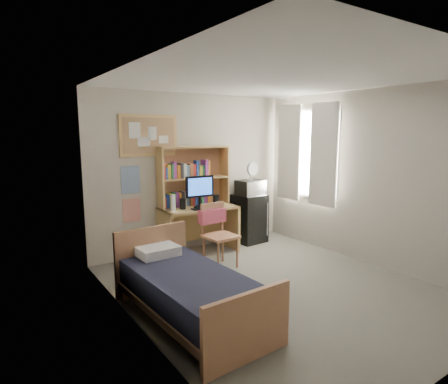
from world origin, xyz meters
TOP-DOWN VIEW (x-y plane):
  - floor at (0.00, 0.00)m, footprint 3.60×4.20m
  - ceiling at (0.00, 0.00)m, footprint 3.60×4.20m
  - wall_back at (0.00, 2.10)m, footprint 3.60×0.04m
  - wall_left at (-1.80, 0.00)m, footprint 0.04×4.20m
  - wall_right at (1.80, 0.00)m, footprint 0.04×4.20m
  - window_unit at (1.75, 1.20)m, footprint 0.10×1.40m
  - curtain_left at (1.72, 0.80)m, footprint 0.04×0.55m
  - curtain_right at (1.72, 1.60)m, footprint 0.04×0.55m
  - bulletin_board at (-0.78, 2.08)m, footprint 0.94×0.03m
  - poster_wave at (-1.10, 2.09)m, footprint 0.30×0.01m
  - poster_japan at (-1.10, 2.09)m, footprint 0.28×0.01m
  - desk at (-0.10, 1.77)m, footprint 1.27×0.69m
  - desk_chair at (-0.16, 1.02)m, footprint 0.51×0.51m
  - mini_fridge at (0.99, 1.83)m, footprint 0.54×0.54m
  - bed at (-1.28, -0.11)m, footprint 0.99×1.86m
  - hutch at (-0.09, 1.92)m, footprint 1.21×0.37m
  - monitor at (-0.10, 1.71)m, footprint 0.48×0.07m
  - keyboard at (-0.11, 1.57)m, footprint 0.41×0.15m
  - speaker_left at (-0.40, 1.73)m, footprint 0.08×0.08m
  - speaker_right at (0.20, 1.69)m, footprint 0.08×0.08m
  - water_bottle at (-0.58, 1.70)m, footprint 0.08×0.08m
  - hoodie at (-0.18, 1.22)m, footprint 0.45×0.17m
  - microwave at (0.99, 1.81)m, footprint 0.47×0.37m
  - desk_fan at (0.99, 1.81)m, footprint 0.24×0.24m
  - pillow at (-1.31, 0.64)m, footprint 0.49×0.35m

SIDE VIEW (x-z plane):
  - floor at x=0.00m, z-range -0.02..0.00m
  - bed at x=-1.28m, z-range 0.00..0.50m
  - desk at x=-0.10m, z-range 0.00..0.77m
  - mini_fridge at x=0.99m, z-range 0.00..0.86m
  - desk_chair at x=-0.16m, z-range 0.00..0.95m
  - pillow at x=-1.31m, z-range 0.50..0.61m
  - hoodie at x=-0.18m, z-range 0.63..0.84m
  - poster_japan at x=-1.10m, z-range 0.60..0.96m
  - keyboard at x=-0.11m, z-range 0.77..0.79m
  - speaker_left at x=-0.40m, z-range 0.77..0.95m
  - speaker_right at x=0.20m, z-range 0.77..0.96m
  - water_bottle at x=-0.58m, z-range 0.77..1.03m
  - microwave at x=0.99m, z-range 0.86..1.13m
  - monitor at x=-0.10m, z-range 0.77..1.28m
  - poster_wave at x=-1.10m, z-range 1.04..1.46m
  - hutch at x=-0.09m, z-range 0.77..1.75m
  - desk_fan at x=0.99m, z-range 1.13..1.41m
  - wall_back at x=0.00m, z-range 0.00..2.60m
  - wall_left at x=-1.80m, z-range 0.00..2.60m
  - wall_right at x=1.80m, z-range 0.00..2.60m
  - window_unit at x=1.75m, z-range 0.75..2.45m
  - curtain_left at x=1.72m, z-range 0.75..2.45m
  - curtain_right at x=1.72m, z-range 0.75..2.45m
  - bulletin_board at x=-0.78m, z-range 1.60..2.24m
  - ceiling at x=0.00m, z-range 2.59..2.61m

